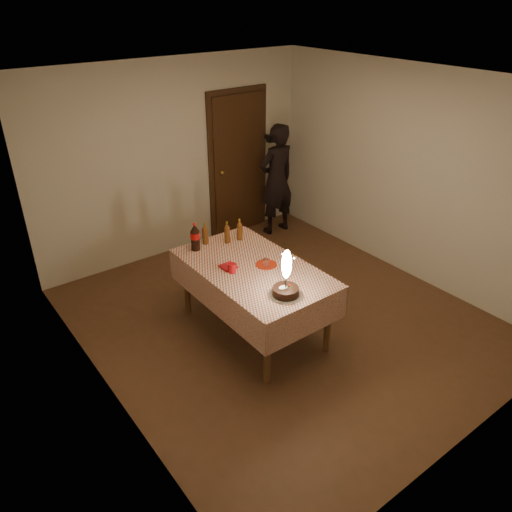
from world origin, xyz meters
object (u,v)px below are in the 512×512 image
Objects in this scene: birthday_cake at (286,283)px; red_plate at (266,265)px; red_cup at (232,268)px; amber_bottle_left at (205,234)px; dining_table at (253,276)px; amber_bottle_mid at (227,233)px; cola_bottle at (195,237)px; photographer at (276,179)px; amber_bottle_right at (240,230)px; clear_cup at (266,263)px.

birthday_cake reaches higher than red_plate.
red_cup is (-0.37, 0.09, 0.05)m from red_plate.
dining_table is at bearing -81.48° from amber_bottle_left.
red_cup is at bearing -120.04° from amber_bottle_mid.
red_cup is 0.31× the size of cola_bottle.
photographer is at bearing 48.41° from red_plate.
birthday_cake is 1.25m from amber_bottle_right.
dining_table is 0.78m from cola_bottle.
red_cup reaches higher than red_plate.
amber_bottle_left is at bearing 104.64° from clear_cup.
photographer is (1.66, 1.87, 0.03)m from red_plate.
birthday_cake is 1.31m from cola_bottle.
amber_bottle_right is at bearing 48.61° from red_cup.
dining_table is at bearing 142.06° from clear_cup.
cola_bottle is at bearing 115.84° from clear_cup.
red_plate is 0.84m from amber_bottle_left.
birthday_cake is 2.16× the size of red_plate.
amber_bottle_right is 1.97m from photographer.
amber_bottle_right is (0.37, -0.14, 0.00)m from amber_bottle_left.
clear_cup is at bearing -89.95° from amber_bottle_mid.
photographer is (1.69, 1.91, -0.01)m from clear_cup.
photographer is at bearing 52.43° from birthday_cake.
amber_bottle_left and amber_bottle_mid have the same top height.
amber_bottle_mid is (0.18, 1.23, -0.01)m from birthday_cake.
amber_bottle_right reaches higher than dining_table.
amber_bottle_mid is at bearing -144.61° from photographer.
amber_bottle_right is at bearing -8.54° from amber_bottle_mid.
photographer is at bearing 29.54° from amber_bottle_left.
amber_bottle_left is (-0.11, 0.74, 0.22)m from dining_table.
red_plate is 0.86× the size of amber_bottle_right.
red_plate is at bearing -131.59° from photographer.
amber_bottle_left and amber_bottle_right have the same top height.
birthday_cake is at bearing -105.40° from amber_bottle_right.
amber_bottle_mid reaches higher than red_cup.
birthday_cake reaches higher than amber_bottle_left.
cola_bottle is (-0.40, 0.74, 0.15)m from red_plate.
dining_table is 5.42× the size of cola_bottle.
dining_table is 6.75× the size of amber_bottle_left.
birthday_cake is 1.87× the size of amber_bottle_right.
red_cup is 2.70m from photographer.
amber_bottle_mid is 2.08m from photographer.
red_plate is at bearing -100.90° from amber_bottle_right.
dining_table is 17.20× the size of red_cup.
cola_bottle is (-0.20, 1.29, 0.02)m from birthday_cake.
amber_bottle_right is (0.49, 0.56, 0.07)m from red_cup.
amber_bottle_mid is (0.21, -0.12, 0.00)m from amber_bottle_left.
red_cup reaches higher than dining_table.
amber_bottle_mid is at bearing 81.85° from birthday_cake.
clear_cup is 0.35× the size of amber_bottle_right.
red_plate is 2.44× the size of clear_cup.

